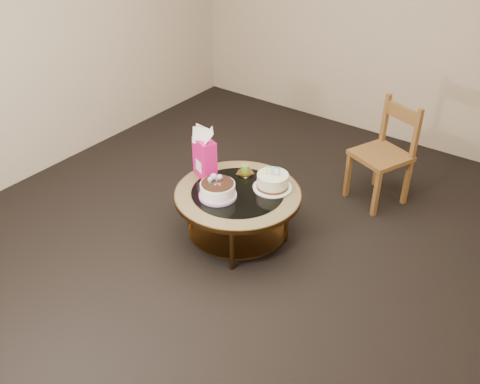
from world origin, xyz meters
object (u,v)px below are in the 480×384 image
Objects in this scene: coffee_table at (238,200)px; dining_chair at (384,153)px; gift_bag at (205,153)px; cream_cake at (273,182)px; decorated_cake at (218,190)px.

coffee_table is 1.09× the size of dining_chair.
coffee_table is 0.47m from gift_bag.
dining_chair is at bearing 60.97° from coffee_table.
dining_chair is (1.05, 1.21, -0.20)m from gift_bag.
dining_chair is at bearing 71.96° from gift_bag.
cream_cake is (0.19, 0.20, 0.14)m from coffee_table.
decorated_cake is 0.37m from gift_bag.
dining_chair is (0.50, 1.04, -0.05)m from cream_cake.
cream_cake is 0.73× the size of gift_bag.
decorated_cake is at bearing -96.65° from dining_chair.
coffee_table is at bearing 17.02° from gift_bag.
coffee_table is 2.37× the size of gift_bag.
coffee_table is at bearing -96.63° from dining_chair.
cream_cake reaches higher than decorated_cake.
decorated_cake is 0.95× the size of cream_cake.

